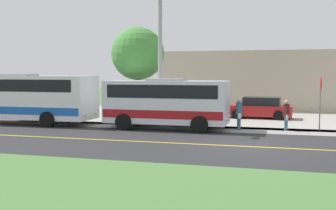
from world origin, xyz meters
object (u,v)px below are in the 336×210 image
at_px(commercial_building, 289,80).
at_px(tree_curbside, 138,54).
at_px(parked_car_near, 260,108).
at_px(street_light_pole, 159,55).
at_px(pedestrian_waiting, 239,113).
at_px(transit_bus_rear, 10,96).
at_px(pedestrian_with_bags, 286,114).
at_px(stop_sign, 320,94).
at_px(shuttle_bus_front, 167,101).

bearing_deg(commercial_building, tree_curbside, -33.80).
xyz_separation_m(parked_car_near, tree_curbside, (3.94, -7.38, 3.58)).
xyz_separation_m(street_light_pole, parked_car_near, (-6.48, 5.19, -3.38)).
distance_m(pedestrian_waiting, tree_curbside, 7.77).
xyz_separation_m(transit_bus_rear, pedestrian_waiting, (-0.52, 13.99, -0.72)).
bearing_deg(pedestrian_with_bags, stop_sign, 105.58).
bearing_deg(pedestrian_with_bags, commercial_building, 178.94).
height_order(transit_bus_rear, pedestrian_with_bags, transit_bus_rear).
bearing_deg(parked_car_near, commercial_building, 168.78).
xyz_separation_m(pedestrian_with_bags, street_light_pole, (0.75, -6.89, 3.20)).
bearing_deg(parked_car_near, shuttle_bus_front, -34.13).
height_order(parked_car_near, tree_curbside, tree_curbside).
bearing_deg(shuttle_bus_front, pedestrian_with_bags, 100.24).
xyz_separation_m(stop_sign, tree_curbside, (-1.30, -10.82, 2.31)).
xyz_separation_m(pedestrian_waiting, parked_car_near, (-6.28, 0.76, -0.25)).
relative_size(shuttle_bus_front, parked_car_near, 1.52).
bearing_deg(pedestrian_with_bags, shuttle_bus_front, -79.76).
height_order(street_light_pole, parked_car_near, street_light_pole).
relative_size(pedestrian_with_bags, tree_curbside, 0.27).
bearing_deg(pedestrian_with_bags, pedestrian_waiting, -77.51).
distance_m(street_light_pole, tree_curbside, 3.35).
relative_size(pedestrian_with_bags, street_light_pole, 0.22).
xyz_separation_m(pedestrian_waiting, tree_curbside, (-2.33, -6.62, 3.33)).
height_order(tree_curbside, commercial_building, tree_curbside).
relative_size(transit_bus_rear, pedestrian_waiting, 6.29).
height_order(stop_sign, parked_car_near, stop_sign).
distance_m(transit_bus_rear, pedestrian_waiting, 14.02).
bearing_deg(pedestrian_waiting, street_light_pole, -87.40).
bearing_deg(transit_bus_rear, pedestrian_waiting, 92.13).
xyz_separation_m(shuttle_bus_front, street_light_pole, (-0.40, -0.52, 2.53)).
bearing_deg(street_light_pole, transit_bus_rear, -88.10).
height_order(stop_sign, tree_curbside, tree_curbside).
distance_m(shuttle_bus_front, stop_sign, 8.29).
distance_m(stop_sign, parked_car_near, 6.40).
bearing_deg(parked_car_near, transit_bus_rear, -65.26).
height_order(pedestrian_waiting, tree_curbside, tree_curbside).
distance_m(pedestrian_waiting, street_light_pole, 5.42).
bearing_deg(stop_sign, parked_car_near, -146.68).
height_order(pedestrian_with_bags, parked_car_near, pedestrian_with_bags).
relative_size(parked_car_near, tree_curbside, 0.75).
xyz_separation_m(shuttle_bus_front, transit_bus_rear, (-0.09, -10.08, 0.13)).
relative_size(stop_sign, tree_curbside, 0.48).
height_order(pedestrian_waiting, street_light_pole, street_light_pole).
distance_m(tree_curbside, commercial_building, 16.95).
distance_m(transit_bus_rear, commercial_building, 23.77).
bearing_deg(transit_bus_rear, pedestrian_with_bags, 93.70).
relative_size(parked_car_near, commercial_building, 0.21).
distance_m(pedestrian_waiting, parked_car_near, 6.33).
xyz_separation_m(shuttle_bus_front, pedestrian_waiting, (-0.60, 3.91, -0.59)).
bearing_deg(tree_curbside, transit_bus_rear, -68.85).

